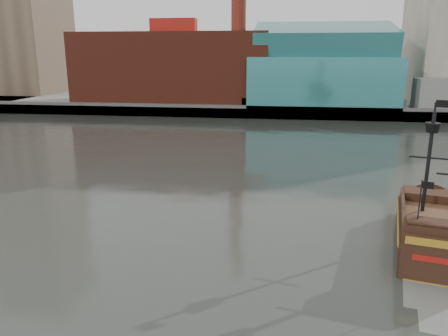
# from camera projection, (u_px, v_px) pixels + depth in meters

# --- Properties ---
(ground) EXTENTS (400.00, 400.00, 0.00)m
(ground) POSITION_uv_depth(u_px,v_px,m) (233.00, 264.00, 27.77)
(ground) COLOR #2C2F29
(ground) RESTS_ON ground
(promenade_far) EXTENTS (220.00, 60.00, 2.00)m
(promenade_far) POSITION_uv_depth(u_px,v_px,m) (275.00, 98.00, 115.47)
(promenade_far) COLOR slate
(promenade_far) RESTS_ON ground
(seawall) EXTENTS (220.00, 1.00, 2.60)m
(seawall) POSITION_uv_depth(u_px,v_px,m) (271.00, 112.00, 87.19)
(seawall) COLOR #4C4C49
(seawall) RESTS_ON ground
(skyline) EXTENTS (149.00, 45.00, 62.00)m
(skyline) POSITION_uv_depth(u_px,v_px,m) (300.00, 0.00, 101.55)
(skyline) COLOR brown
(skyline) RESTS_ON promenade_far
(pirate_ship) EXTENTS (7.26, 14.86, 10.68)m
(pirate_ship) POSITION_uv_depth(u_px,v_px,m) (433.00, 234.00, 29.92)
(pirate_ship) COLOR black
(pirate_ship) RESTS_ON ground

